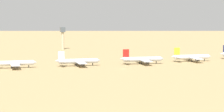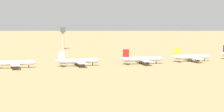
% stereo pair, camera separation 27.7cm
% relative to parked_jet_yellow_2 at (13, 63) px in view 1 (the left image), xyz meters
% --- Properties ---
extents(ground, '(4000.00, 4000.00, 0.00)m').
position_rel_parked_jet_yellow_2_xyz_m(ground, '(76.77, -32.46, -3.90)').
color(ground, tan).
extents(ridge_east, '(302.07, 251.63, 99.05)m').
position_rel_parked_jet_yellow_2_xyz_m(ridge_east, '(408.15, 926.21, 45.63)').
color(ridge_east, gray).
rests_on(ridge_east, ground).
extents(ridge_far_east, '(238.09, 191.57, 79.47)m').
position_rel_parked_jet_yellow_2_xyz_m(ridge_far_east, '(668.06, 963.67, 35.84)').
color(ridge_far_east, gray).
rests_on(ridge_far_east, ground).
extents(parked_jet_yellow_2, '(36.02, 30.39, 11.89)m').
position_rel_parked_jet_yellow_2_xyz_m(parked_jet_yellow_2, '(0.00, 0.00, 0.00)').
color(parked_jet_yellow_2, silver).
rests_on(parked_jet_yellow_2, ground).
extents(parked_jet_white_3, '(36.56, 30.88, 12.07)m').
position_rel_parked_jet_yellow_2_xyz_m(parked_jet_white_3, '(49.56, -3.97, 0.06)').
color(parked_jet_white_3, silver).
rests_on(parked_jet_white_3, ground).
extents(parked_jet_red_4, '(37.35, 31.75, 12.35)m').
position_rel_parked_jet_yellow_2_xyz_m(parked_jet_red_4, '(102.09, -8.97, 0.15)').
color(parked_jet_red_4, silver).
rests_on(parked_jet_red_4, ground).
extents(parked_jet_yellow_5, '(36.93, 31.26, 12.19)m').
position_rel_parked_jet_yellow_2_xyz_m(parked_jet_yellow_5, '(149.40, -6.10, 0.10)').
color(parked_jet_yellow_5, silver).
rests_on(parked_jet_yellow_5, ground).
extents(control_tower, '(5.20, 5.20, 25.08)m').
position_rel_parked_jet_yellow_2_xyz_m(control_tower, '(77.01, 154.36, 11.24)').
color(control_tower, '#C6B793').
rests_on(control_tower, ground).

